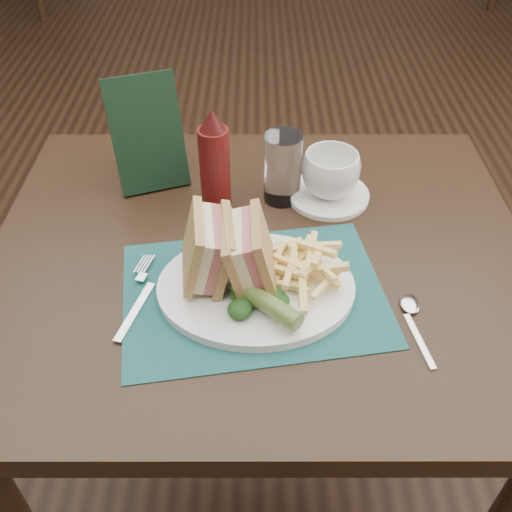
{
  "coord_description": "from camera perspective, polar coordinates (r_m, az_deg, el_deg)",
  "views": [
    {
      "loc": [
        -0.01,
        -1.21,
        1.37
      ],
      "look_at": [
        -0.01,
        -0.57,
        0.8
      ],
      "focal_mm": 40.0,
      "sensor_mm": 36.0,
      "label": 1
    }
  ],
  "objects": [
    {
      "name": "saucer",
      "position": [
        1.07,
        7.23,
        6.09
      ],
      "size": [
        0.16,
        0.16,
        0.01
      ],
      "primitive_type": "cylinder",
      "rotation": [
        0.0,
        0.0,
        0.04
      ],
      "color": "white",
      "rests_on": "table_main"
    },
    {
      "name": "spoon",
      "position": [
        0.85,
        15.7,
        -6.75
      ],
      "size": [
        0.06,
        0.15,
        0.01
      ],
      "primitive_type": null,
      "rotation": [
        0.0,
        0.0,
        0.17
      ],
      "color": "silver",
      "rests_on": "table_main"
    },
    {
      "name": "ketchup_bottle",
      "position": [
        1.0,
        -4.19,
        9.64
      ],
      "size": [
        0.06,
        0.06,
        0.19
      ],
      "primitive_type": null,
      "rotation": [
        0.0,
        0.0,
        0.15
      ],
      "color": "#510E0D",
      "rests_on": "table_main"
    },
    {
      "name": "pickle_spear",
      "position": [
        0.81,
        0.97,
        -4.62
      ],
      "size": [
        0.11,
        0.1,
        0.03
      ],
      "primitive_type": "cylinder",
      "rotation": [
        1.54,
        0.0,
        0.81
      ],
      "color": "#456225",
      "rests_on": "plate"
    },
    {
      "name": "floor",
      "position": [
        1.83,
        0.19,
        -6.66
      ],
      "size": [
        7.0,
        7.0,
        0.0
      ],
      "primitive_type": "plane",
      "color": "black",
      "rests_on": "ground"
    },
    {
      "name": "coffee_cup",
      "position": [
        1.04,
        7.45,
        8.14
      ],
      "size": [
        0.12,
        0.12,
        0.08
      ],
      "primitive_type": "imported",
      "rotation": [
        0.0,
        0.0,
        0.22
      ],
      "color": "white",
      "rests_on": "saucer"
    },
    {
      "name": "check_presenter",
      "position": [
        1.07,
        -10.82,
        11.88
      ],
      "size": [
        0.15,
        0.12,
        0.2
      ],
      "primitive_type": "cube",
      "rotation": [
        -0.31,
        0.0,
        0.34
      ],
      "color": "black",
      "rests_on": "table_main"
    },
    {
      "name": "drinking_glass",
      "position": [
        1.02,
        2.68,
        8.76
      ],
      "size": [
        0.09,
        0.09,
        0.13
      ],
      "primitive_type": "cylinder",
      "rotation": [
        0.0,
        0.0,
        0.39
      ],
      "color": "white",
      "rests_on": "table_main"
    },
    {
      "name": "kale_garnish",
      "position": [
        0.82,
        0.45,
        -4.61
      ],
      "size": [
        0.11,
        0.08,
        0.03
      ],
      "primitive_type": null,
      "color": "#153613",
      "rests_on": "plate"
    },
    {
      "name": "table_main",
      "position": [
        1.23,
        0.31,
        -12.64
      ],
      "size": [
        0.9,
        0.75,
        0.75
      ],
      "primitive_type": null,
      "color": "black",
      "rests_on": "ground"
    },
    {
      "name": "fork",
      "position": [
        0.88,
        -11.74,
        -3.82
      ],
      "size": [
        0.08,
        0.17,
        0.01
      ],
      "primitive_type": null,
      "rotation": [
        0.0,
        0.0,
        -0.28
      ],
      "color": "silver",
      "rests_on": "placemat"
    },
    {
      "name": "sandwich_half_a",
      "position": [
        0.84,
        -6.34,
        0.66
      ],
      "size": [
        0.09,
        0.12,
        0.11
      ],
      "primitive_type": null,
      "rotation": [
        0.0,
        0.24,
        0.11
      ],
      "color": "tan",
      "rests_on": "plate"
    },
    {
      "name": "fries_pile",
      "position": [
        0.86,
        4.58,
        -0.62
      ],
      "size": [
        0.18,
        0.2,
        0.05
      ],
      "primitive_type": null,
      "color": "#FFDD7F",
      "rests_on": "plate"
    },
    {
      "name": "placemat",
      "position": [
        0.87,
        -0.22,
        -3.74
      ],
      "size": [
        0.43,
        0.34,
        0.0
      ],
      "primitive_type": "cube",
      "rotation": [
        0.0,
        0.0,
        0.16
      ],
      "color": "#174B49",
      "rests_on": "table_main"
    },
    {
      "name": "plate",
      "position": [
        0.87,
        0.0,
        -3.17
      ],
      "size": [
        0.3,
        0.24,
        0.01
      ],
      "primitive_type": null,
      "rotation": [
        0.0,
        0.0,
        0.01
      ],
      "color": "white",
      "rests_on": "placemat"
    },
    {
      "name": "sandwich_half_b",
      "position": [
        0.83,
        -2.09,
        0.37
      ],
      "size": [
        0.08,
        0.11,
        0.11
      ],
      "primitive_type": null,
      "rotation": [
        0.0,
        -0.24,
        0.03
      ],
      "color": "tan",
      "rests_on": "plate"
    }
  ]
}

